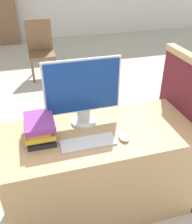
# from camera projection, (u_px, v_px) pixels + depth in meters

# --- Properties ---
(desk) EXTENTS (1.41, 0.64, 0.77)m
(desk) POSITION_uv_depth(u_px,v_px,m) (100.00, 170.00, 2.01)
(desk) COLOR tan
(desk) RESTS_ON ground_plane
(carrel_divider) EXTENTS (0.07, 0.74, 1.24)m
(carrel_divider) POSITION_uv_depth(u_px,v_px,m) (182.00, 128.00, 2.09)
(carrel_divider) COLOR #5B1E28
(carrel_divider) RESTS_ON ground_plane
(monitor) EXTENTS (0.55, 0.19, 0.51)m
(monitor) POSITION_uv_depth(u_px,v_px,m) (83.00, 92.00, 1.78)
(monitor) COLOR silver
(monitor) RESTS_ON desk
(keyboard) EXTENTS (0.38, 0.13, 0.02)m
(keyboard) POSITION_uv_depth(u_px,v_px,m) (88.00, 143.00, 1.69)
(keyboard) COLOR silver
(keyboard) RESTS_ON desk
(mouse) EXTENTS (0.07, 0.11, 0.03)m
(mouse) POSITION_uv_depth(u_px,v_px,m) (124.00, 137.00, 1.73)
(mouse) COLOR white
(mouse) RESTS_ON desk
(book_stack) EXTENTS (0.20, 0.27, 0.16)m
(book_stack) POSITION_uv_depth(u_px,v_px,m) (39.00, 129.00, 1.70)
(book_stack) COLOR #232328
(book_stack) RESTS_ON desk
(far_chair) EXTENTS (0.44, 0.44, 0.97)m
(far_chair) POSITION_uv_depth(u_px,v_px,m) (41.00, 47.00, 4.32)
(far_chair) COLOR brown
(far_chair) RESTS_ON ground_plane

